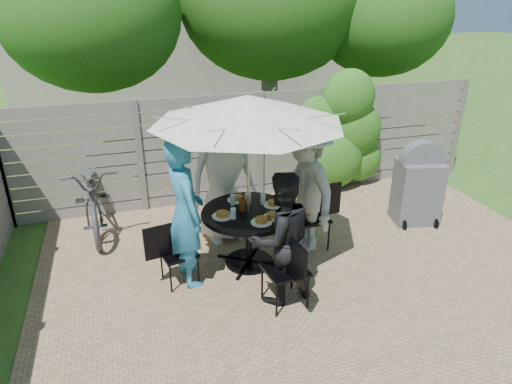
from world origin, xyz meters
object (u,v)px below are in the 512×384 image
object	(u,v)px
plate_left	(222,215)
person_front	(281,239)
glass_back	(233,200)
bbq_grill	(418,186)
chair_right	(311,229)
syrup_jug	(243,205)
plate_front	(262,221)
patio_table	(249,227)
person_back	(223,175)
chair_front	(285,284)
coffee_cup	(248,199)
bicycle	(93,195)
chair_left	(178,265)
glass_left	(233,213)
umbrella	(248,109)
person_left	(185,213)
plate_back	(237,199)
plate_extra	(272,216)
chair_back	(221,217)
person_right	(305,189)
glass_right	(263,199)
plate_right	(273,204)

from	to	relation	value
plate_left	person_front	bearing A→B (deg)	-56.91
glass_back	bbq_grill	xyz separation A→B (m)	(2.96, 0.17, -0.25)
glass_back	person_front	bearing A→B (deg)	-74.86
chair_right	syrup_jug	xyz separation A→B (m)	(-1.02, -0.12, 0.58)
plate_left	plate_front	distance (m)	0.51
patio_table	person_back	xyz separation A→B (m)	(-0.14, 0.82, 0.43)
chair_front	coffee_cup	size ratio (longest dim) A/B	7.90
person_back	bicycle	distance (m)	2.04
patio_table	person_back	size ratio (longest dim) A/B	0.71
chair_left	glass_left	xyz separation A→B (m)	(0.71, 0.02, 0.60)
umbrella	person_front	xyz separation A→B (m)	(0.14, -0.82, -1.29)
glass_left	bicycle	world-z (taller)	bicycle
person_left	chair_right	bearing A→B (deg)	-90.05
plate_back	syrup_jug	size ratio (longest dim) A/B	1.62
plate_extra	chair_right	bearing A→B (deg)	30.44
chair_back	chair_right	world-z (taller)	chair_right
chair_front	person_right	xyz separation A→B (m)	(0.66, 1.09, 0.64)
plate_back	glass_left	xyz separation A→B (m)	(-0.18, -0.50, 0.05)
person_back	person_front	world-z (taller)	person_back
chair_left	person_left	size ratio (longest dim) A/B	0.45
umbrella	plate_extra	size ratio (longest dim) A/B	11.19
glass_back	bbq_grill	size ratio (longest dim) A/B	0.11
bbq_grill	plate_left	bearing A→B (deg)	-159.38
chair_right	glass_right	world-z (taller)	chair_right
chair_right	chair_back	bearing A→B (deg)	-39.45
plate_right	glass_back	distance (m)	0.53
plate_right	coffee_cup	size ratio (longest dim) A/B	2.17
chair_left	chair_back	bearing A→B (deg)	43.20
chair_right	plate_extra	xyz separation A→B (m)	(-0.72, -0.43, 0.53)
person_front	plate_back	bearing A→B (deg)	-90.00
plate_back	plate_left	distance (m)	0.51
glass_left	chair_front	bearing A→B (deg)	-63.64
person_front	plate_left	world-z (taller)	person_front
umbrella	glass_right	distance (m)	1.27
chair_right	bicycle	xyz separation A→B (m)	(-2.90, 1.51, 0.26)
person_back	plate_left	world-z (taller)	person_back
syrup_jug	bicycle	distance (m)	2.51
chair_right	glass_right	xyz separation A→B (m)	(-0.71, -0.01, 0.57)
chair_front	person_front	bearing A→B (deg)	2.83
person_front	plate_back	xyz separation A→B (m)	(-0.20, 1.17, 0.01)
chair_back	coffee_cup	xyz separation A→B (m)	(0.22, -0.72, 0.59)
plate_front	syrup_jug	distance (m)	0.42
plate_front	bicycle	bearing A→B (deg)	134.80
plate_left	glass_left	distance (m)	0.15
glass_back	coffee_cup	xyz separation A→B (m)	(0.21, -0.00, -0.01)
patio_table	chair_right	world-z (taller)	chair_right
person_left	glass_right	size ratio (longest dim) A/B	13.41
glass_left	syrup_jug	distance (m)	0.25
plate_back	plate_left	world-z (taller)	same
umbrella	plate_extra	bearing A→B (deg)	-49.40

